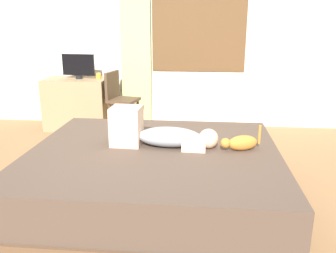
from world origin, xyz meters
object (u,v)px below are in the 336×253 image
(cat, at_px, (241,143))
(desk, at_px, (78,104))
(chair_by_desk, at_px, (119,97))
(person_lying, at_px, (158,133))
(tv_monitor, at_px, (78,66))
(cup, at_px, (99,76))
(bed, at_px, (154,175))

(cat, bearing_deg, desk, 136.21)
(desk, distance_m, chair_by_desk, 0.67)
(person_lying, distance_m, chair_by_desk, 2.09)
(person_lying, xyz_separation_m, tv_monitor, (-1.41, 2.02, 0.33))
(tv_monitor, xyz_separation_m, cup, (0.28, 0.04, -0.14))
(tv_monitor, bearing_deg, cup, 8.23)
(bed, relative_size, cup, 27.75)
(person_lying, relative_size, desk, 1.04)
(tv_monitor, bearing_deg, cat, -44.42)
(cat, bearing_deg, tv_monitor, 135.58)
(person_lying, bearing_deg, desk, 125.68)
(person_lying, relative_size, cup, 11.96)
(person_lying, xyz_separation_m, cup, (-1.13, 2.06, 0.19))
(cat, distance_m, tv_monitor, 2.98)
(desk, bearing_deg, cat, -43.79)
(desk, relative_size, chair_by_desk, 1.05)
(desk, height_order, chair_by_desk, chair_by_desk)
(desk, distance_m, cup, 0.52)
(bed, relative_size, desk, 2.42)
(person_lying, height_order, cup, cup)
(tv_monitor, height_order, cup, tv_monitor)
(person_lying, xyz_separation_m, chair_by_desk, (-0.81, 1.93, -0.08))
(tv_monitor, relative_size, cup, 6.12)
(person_lying, relative_size, cat, 2.71)
(person_lying, height_order, tv_monitor, tv_monitor)
(desk, xyz_separation_m, tv_monitor, (0.05, -0.00, 0.55))
(person_lying, relative_size, tv_monitor, 1.95)
(cup, bearing_deg, person_lying, -61.28)
(cat, xyz_separation_m, desk, (-2.16, 2.07, -0.17))
(bed, distance_m, cup, 2.49)
(desk, distance_m, tv_monitor, 0.55)
(cat, height_order, chair_by_desk, chair_by_desk)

